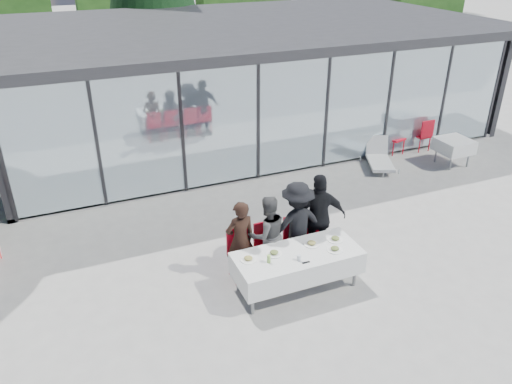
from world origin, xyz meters
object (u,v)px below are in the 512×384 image
dining_table (297,263)px  juice_bottle (269,259)px  spare_chair_a (393,135)px  lounger (379,157)px  spare_table_right (454,146)px  diner_chair_a (240,251)px  diner_chair_b (267,245)px  diner_chair_c (296,238)px  plate_a (248,259)px  plate_extra (335,249)px  diner_chair_d (317,233)px  folded_eyeglasses (306,262)px  diner_c (297,224)px  spare_chair_b (424,134)px  diner_d (319,217)px  diner_a (240,240)px  plate_c (312,243)px  plate_b (274,253)px  plate_d (335,239)px  diner_b (267,234)px

dining_table → juice_bottle: 0.65m
spare_chair_a → lounger: (-0.93, -0.66, -0.28)m
juice_bottle → spare_table_right: size_ratio=0.17×
diner_chair_a → dining_table: bearing=-43.1°
diner_chair_b → diner_chair_c: (0.61, 0.00, 0.00)m
plate_a → plate_extra: size_ratio=1.00×
juice_bottle → spare_table_right: (7.06, 3.34, -0.27)m
diner_chair_d → folded_eyeglasses: (-0.82, -1.07, 0.22)m
diner_c → folded_eyeglasses: size_ratio=12.25×
plate_extra → lounger: 5.74m
diner_chair_c → spare_chair_b: 7.05m
diner_chair_c → diner_d: 0.59m
diner_c → diner_chair_c: (0.00, 0.02, -0.32)m
diner_a → plate_c: size_ratio=5.43×
lounger → plate_a: bearing=-144.6°
juice_bottle → lounger: bearing=38.4°
plate_a → folded_eyeglasses: plate_a is taller
plate_a → plate_b: same height
dining_table → diner_d: (0.82, 0.73, 0.36)m
diner_c → juice_bottle: diner_c is taller
diner_chair_a → spare_chair_a: (6.28, 3.91, 0.00)m
diner_c → plate_c: bearing=91.8°
diner_chair_d → plate_d: size_ratio=3.38×
diner_chair_b → plate_b: 0.68m
diner_chair_c → lounger: bearing=37.7°
plate_c → spare_chair_b: spare_chair_b is taller
diner_chair_a → lounger: (5.35, 3.25, -0.28)m
diner_d → spare_table_right: diner_d is taller
diner_chair_b → spare_chair_b: 7.57m
diner_c → plate_c: diner_c is taller
diner_b → diner_c: bearing=179.1°
diner_chair_a → plate_d: 1.76m
plate_d → plate_extra: same height
diner_b → diner_chair_b: (0.00, 0.02, -0.24)m
plate_d → diner_chair_b: bearing=149.6°
diner_c → plate_a: 1.36m
diner_chair_d → spare_chair_a: 6.09m
diner_d → plate_a: 1.80m
diner_b → diner_chair_d: size_ratio=1.59×
dining_table → spare_table_right: bearing=26.8°
diner_chair_b → spare_chair_a: same height
diner_c → diner_chair_c: diner_c is taller
diner_chair_d → plate_b: 1.39m
folded_eyeglasses → diner_a: bearing=127.3°
plate_b → spare_table_right: 7.57m
diner_d → juice_bottle: diner_d is taller
plate_d → spare_chair_b: (5.55, 4.28, -0.24)m
juice_bottle → spare_chair_b: 8.27m
juice_bottle → plate_a: bearing=146.2°
plate_a → diner_chair_b: bearing=45.0°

